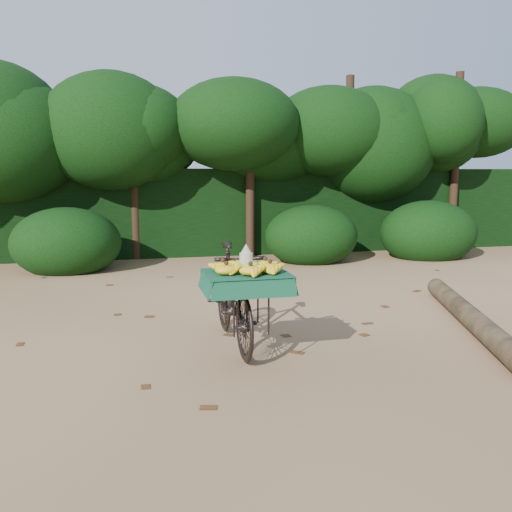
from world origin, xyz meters
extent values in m
plane|color=tan|center=(0.00, 0.00, 0.00)|extent=(80.00, 80.00, 0.00)
imported|color=black|center=(-0.93, -0.41, 0.50)|extent=(0.49, 1.69, 1.01)
cube|color=black|center=(-0.93, -1.01, 0.83)|extent=(0.37, 0.45, 0.03)
cube|color=#144D34|center=(-0.93, -1.01, 0.84)|extent=(0.73, 0.61, 0.01)
ellipsoid|color=olive|center=(-0.85, -1.01, 0.90)|extent=(0.10, 0.08, 0.11)
ellipsoid|color=olive|center=(-0.93, -0.95, 0.90)|extent=(0.10, 0.08, 0.11)
ellipsoid|color=olive|center=(-1.00, -1.01, 0.90)|extent=(0.10, 0.08, 0.11)
ellipsoid|color=olive|center=(-0.92, -1.07, 0.90)|extent=(0.10, 0.08, 0.11)
cylinder|color=#EAE5C6|center=(-0.93, -1.00, 0.94)|extent=(0.12, 0.12, 0.15)
cylinder|color=brown|center=(1.76, -0.40, 0.12)|extent=(1.27, 3.19, 0.24)
cube|color=black|center=(0.00, 6.30, 0.90)|extent=(26.00, 1.80, 1.80)
camera|label=1|loc=(-1.90, -5.57, 1.71)|focal=38.00mm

